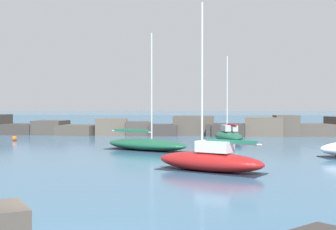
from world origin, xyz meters
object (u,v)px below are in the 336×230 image
object	(u,v)px
sailboat_moored_3	(210,160)
sailboat_moored_1	(146,144)
mooring_buoy_orange_near	(14,138)
sailboat_moored_0	(228,136)

from	to	relation	value
sailboat_moored_3	sailboat_moored_1	bearing A→B (deg)	113.22
sailboat_moored_1	mooring_buoy_orange_near	size ratio (longest dim) A/B	13.44
sailboat_moored_0	sailboat_moored_1	bearing A→B (deg)	-127.58
sailboat_moored_1	sailboat_moored_3	world-z (taller)	sailboat_moored_1
sailboat_moored_3	mooring_buoy_orange_near	distance (m)	29.85
sailboat_moored_3	sailboat_moored_0	bearing A→B (deg)	84.11
sailboat_moored_1	mooring_buoy_orange_near	xyz separation A→B (m)	(-15.35, 9.48, -0.26)
sailboat_moored_1	sailboat_moored_3	distance (m)	13.22
sailboat_moored_0	sailboat_moored_3	world-z (taller)	sailboat_moored_3
sailboat_moored_0	sailboat_moored_3	bearing A→B (deg)	-95.89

